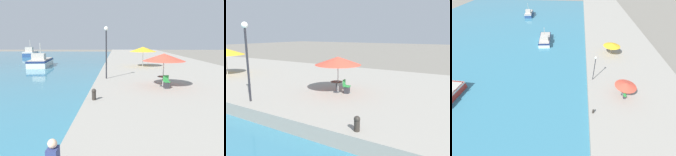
{
  "view_description": "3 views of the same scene",
  "coord_description": "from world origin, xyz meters",
  "views": [
    {
      "loc": [
        1.84,
        -0.5,
        4.13
      ],
      "look_at": [
        1.5,
        14.35,
        1.57
      ],
      "focal_mm": 35.0,
      "sensor_mm": 36.0,
      "label": 1
    },
    {
      "loc": [
        -6.96,
        7.91,
        4.68
      ],
      "look_at": [
        5.23,
        15.36,
        1.77
      ],
      "focal_mm": 35.0,
      "sensor_mm": 36.0,
      "label": 2
    },
    {
      "loc": [
        -2.24,
        -1.54,
        17.26
      ],
      "look_at": [
        -4.0,
        18.0,
        1.37
      ],
      "focal_mm": 24.0,
      "sensor_mm": 36.0,
      "label": 3
    }
  ],
  "objects": [
    {
      "name": "quay_promenade",
      "position": [
        8.0,
        37.0,
        0.39
      ],
      "size": [
        16.0,
        90.0,
        0.77
      ],
      "color": "gray",
      "rests_on": "ground_plane"
    },
    {
      "name": "fishing_boat_mid",
      "position": [
        -10.41,
        34.17,
        0.78
      ],
      "size": [
        3.67,
        7.89,
        3.74
      ],
      "rotation": [
        0.0,
        0.0,
        0.12
      ],
      "color": "silver",
      "rests_on": "water_basin"
    },
    {
      "name": "fishing_boat_far",
      "position": [
        -20.57,
        55.74,
        0.89
      ],
      "size": [
        3.46,
        7.28,
        4.29
      ],
      "rotation": [
        0.0,
        0.0,
        0.14
      ],
      "color": "navy",
      "rests_on": "water_basin"
    },
    {
      "name": "cafe_umbrella_pink",
      "position": [
        5.23,
        15.36,
        2.93
      ],
      "size": [
        3.07,
        3.07,
        2.43
      ],
      "color": "#B7B7B7",
      "rests_on": "quay_promenade"
    },
    {
      "name": "cafe_umbrella_white",
      "position": [
        5.2,
        27.92,
        3.02
      ],
      "size": [
        3.47,
        3.47,
        2.55
      ],
      "color": "#B7B7B7",
      "rests_on": "quay_promenade"
    },
    {
      "name": "cafe_table",
      "position": [
        5.26,
        15.5,
        1.31
      ],
      "size": [
        0.8,
        0.8,
        0.74
      ],
      "color": "#333338",
      "rests_on": "quay_promenade"
    },
    {
      "name": "cafe_chair_left",
      "position": [
        5.37,
        14.78,
        1.1
      ],
      "size": [
        0.46,
        0.49,
        0.91
      ],
      "rotation": [
        0.0,
        0.0,
        3.3
      ],
      "color": "#2D2D33",
      "rests_on": "quay_promenade"
    },
    {
      "name": "mooring_bollard",
      "position": [
        0.53,
        11.59,
        1.12
      ],
      "size": [
        0.26,
        0.26,
        0.65
      ],
      "color": "#2D2823",
      "rests_on": "quay_promenade"
    },
    {
      "name": "lamppost",
      "position": [
        0.89,
        18.76,
        3.87
      ],
      "size": [
        0.36,
        0.36,
        4.56
      ],
      "color": "#232328",
      "rests_on": "quay_promenade"
    }
  ]
}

